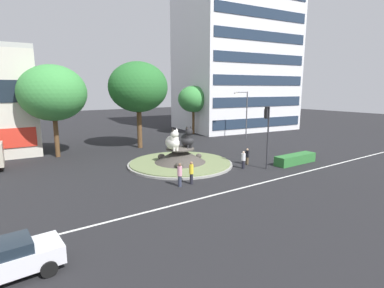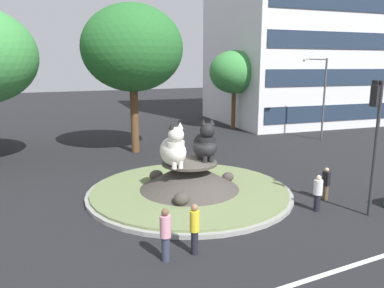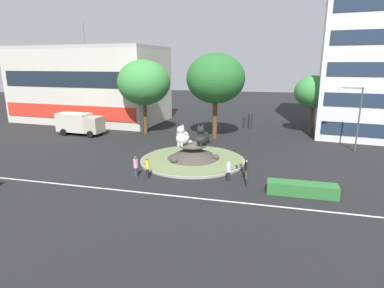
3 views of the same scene
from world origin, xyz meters
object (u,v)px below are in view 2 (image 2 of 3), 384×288
Objects in this scene: second_tree_near_tower at (234,72)px; third_tree_left at (132,48)px; traffic_light_mast at (375,119)px; pedestrian_yellow_shirt at (195,228)px; cat_statue_white at (174,150)px; cat_statue_black at (205,144)px; streetlight_arm at (322,93)px; pedestrian_black_shirt at (326,183)px; pedestrian_white_shirt at (318,192)px; pedestrian_pink_shirt at (165,233)px.

second_tree_near_tower is 0.74× the size of third_tree_left.
traffic_light_mast reaches higher than pedestrian_yellow_shirt.
second_tree_near_tower is (13.28, 15.95, 3.19)m from cat_statue_white.
cat_statue_black is 0.28× the size of second_tree_near_tower.
streetlight_arm is 4.37× the size of pedestrian_black_shirt.
streetlight_arm is 17.01m from pedestrian_white_shirt.
traffic_light_mast is at bearing 168.62° from pedestrian_yellow_shirt.
third_tree_left is 1.53× the size of streetlight_arm.
streetlight_arm is (16.72, 7.75, 1.61)m from cat_statue_white.
cat_statue_white reaches higher than pedestrian_pink_shirt.
second_tree_near_tower is 1.13× the size of streetlight_arm.
third_tree_left is 5.81× the size of pedestrian_pink_shirt.
pedestrian_yellow_shirt is (-18.21, -12.99, -3.06)m from streetlight_arm.
pedestrian_black_shirt is (4.52, -3.62, -1.59)m from cat_statue_black.
cat_statue_white is 5.63m from pedestrian_yellow_shirt.
third_tree_left is 5.87× the size of pedestrian_yellow_shirt.
pedestrian_pink_shirt reaches higher than pedestrian_yellow_shirt.
pedestrian_yellow_shirt is (-6.49, -1.08, 0.11)m from pedestrian_white_shirt.
pedestrian_black_shirt is 8.13m from pedestrian_yellow_shirt.
cat_statue_black is at bearing 30.18° from traffic_light_mast.
third_tree_left is 16.27m from pedestrian_white_shirt.
third_tree_left reaches higher than traffic_light_mast.
streetlight_arm is at bearing -154.57° from pedestrian_yellow_shirt.
third_tree_left is (1.31, 10.28, 5.00)m from cat_statue_white.
third_tree_left reaches higher than streetlight_arm.
pedestrian_white_shirt is (-11.72, -11.91, -3.16)m from streetlight_arm.
cat_statue_black is 5.73m from pedestrian_white_shirt.
pedestrian_yellow_shirt reaches higher than pedestrian_black_shirt.
cat_statue_white is 1.35× the size of pedestrian_black_shirt.
cat_statue_white is at bearing 149.70° from pedestrian_white_shirt.
traffic_light_mast is 0.74× the size of second_tree_near_tower.
traffic_light_mast is 3.15× the size of pedestrian_pink_shirt.
cat_statue_black is 7.26m from pedestrian_pink_shirt.
pedestrian_yellow_shirt reaches higher than pedestrian_white_shirt.
second_tree_near_tower reaches higher than pedestrian_black_shirt.
third_tree_left is (-11.96, -5.67, 1.80)m from second_tree_near_tower.
streetlight_arm reaches higher than pedestrian_white_shirt.
cat_statue_black is 1.18× the size of pedestrian_pink_shirt.
second_tree_near_tower is 26.82m from pedestrian_pink_shirt.
cat_statue_white is at bearing 30.72° from streetlight_arm.
pedestrian_black_shirt is at bearing -13.33° from pedestrian_pink_shirt.
traffic_light_mast is 3.83m from pedestrian_white_shirt.
traffic_light_mast is 3.96m from pedestrian_black_shirt.
pedestrian_white_shirt is at bearing 47.46° from cat_statue_black.
traffic_light_mast reaches higher than pedestrian_pink_shirt.
cat_statue_black is 6.01m from pedestrian_black_shirt.
pedestrian_yellow_shirt is at bearing -100.24° from third_tree_left.
pedestrian_black_shirt is at bearing 52.63° from streetlight_arm.
third_tree_left is at bearing -110.30° from pedestrian_yellow_shirt.
pedestrian_pink_shirt is at bearing -162.55° from pedestrian_white_shirt.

